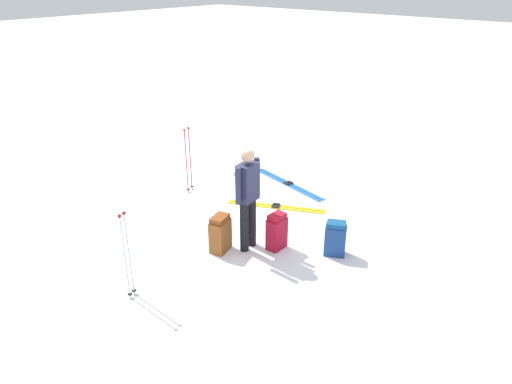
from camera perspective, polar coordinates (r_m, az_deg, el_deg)
name	(u,v)px	position (r m, az deg, el deg)	size (l,w,h in m)	color
ground_plane	(256,229)	(8.38, 0.00, -4.34)	(80.00, 80.00, 0.00)	white
skier_standing	(248,194)	(7.39, -0.98, -0.23)	(0.57, 0.25, 1.70)	black
ski_pair_near	(276,206)	(9.11, 2.37, -1.73)	(0.98, 1.73, 0.05)	gold
ski_pair_far	(288,184)	(10.07, 3.85, 0.96)	(0.60, 1.98, 0.05)	#2360A0
backpack_large_dark	(220,234)	(7.64, -4.26, -4.95)	(0.40, 0.32, 0.61)	brown
backpack_bright	(277,232)	(7.69, 2.47, -4.71)	(0.32, 0.21, 0.61)	#A21128
backpack_small_spare	(335,239)	(7.63, 9.37, -5.47)	(0.35, 0.39, 0.57)	navy
ski_poles_planted_near	(127,251)	(6.61, -15.08, -6.81)	(0.15, 0.10, 1.29)	#AEBDC7
ski_poles_planted_far	(188,157)	(9.58, -8.04, 4.15)	(0.21, 0.11, 1.32)	maroon
sleeping_mat_rolled	(240,170)	(10.56, -1.87, 2.65)	(0.18, 0.18, 0.55)	gray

